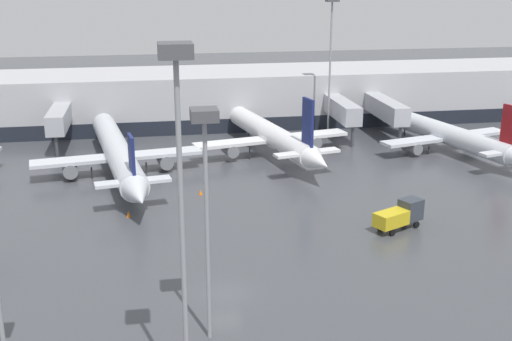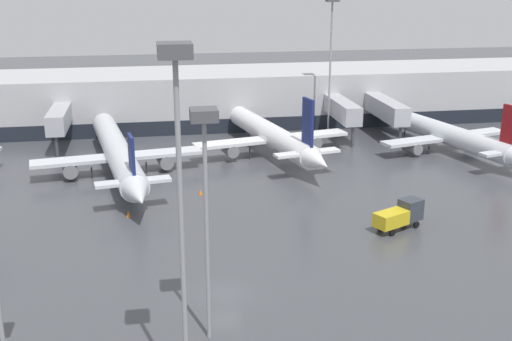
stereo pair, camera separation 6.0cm
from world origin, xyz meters
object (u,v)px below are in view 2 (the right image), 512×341
apron_light_mast_3 (205,159)px  apron_light_mast_4 (178,138)px  parked_jet_0 (446,134)px  traffic_cone_1 (178,161)px  traffic_cone_2 (201,192)px  traffic_cone_3 (128,214)px  parked_jet_4 (272,135)px  parked_jet_3 (118,153)px  apron_light_mast_2 (332,30)px  service_truck_2 (400,215)px

apron_light_mast_3 → apron_light_mast_4: 8.40m
parked_jet_0 → traffic_cone_1: bearing=75.1°
traffic_cone_2 → apron_light_mast_4: apron_light_mast_4 is taller
traffic_cone_3 → parked_jet_4: bearing=46.5°
parked_jet_0 → parked_jet_3: bearing=80.2°
parked_jet_4 → traffic_cone_2: 19.25m
apron_light_mast_2 → service_truck_2: bearing=-94.9°
parked_jet_4 → traffic_cone_2: size_ratio=54.55×
traffic_cone_1 → traffic_cone_3: traffic_cone_3 is taller
parked_jet_0 → traffic_cone_3: size_ratio=50.86×
parked_jet_0 → apron_light_mast_3: bearing=124.4°
apron_light_mast_2 → parked_jet_4: bearing=-138.5°
parked_jet_4 → apron_light_mast_2: bearing=-60.6°
parked_jet_0 → parked_jet_4: 25.56m
parked_jet_4 → apron_light_mast_4: apron_light_mast_4 is taller
parked_jet_3 → service_truck_2: bearing=-138.2°
traffic_cone_2 → apron_light_mast_3: apron_light_mast_3 is taller
parked_jet_4 → service_truck_2: size_ratio=5.68×
traffic_cone_2 → apron_light_mast_2: bearing=47.7°
parked_jet_3 → parked_jet_4: bearing=-85.1°
traffic_cone_2 → traffic_cone_3: 10.16m
traffic_cone_2 → service_truck_2: bearing=-35.9°
parked_jet_4 → traffic_cone_2: bearing=130.3°
parked_jet_3 → apron_light_mast_2: bearing=-74.1°
parked_jet_0 → traffic_cone_3: (-45.43, -19.18, -2.23)m
traffic_cone_1 → apron_light_mast_2: bearing=24.1°
parked_jet_0 → traffic_cone_2: (-37.13, -13.31, -2.26)m
parked_jet_3 → parked_jet_4: 22.11m
service_truck_2 → parked_jet_4: bearing=78.9°
parked_jet_3 → apron_light_mast_4: apron_light_mast_4 is taller
parked_jet_0 → apron_light_mast_2: apron_light_mast_2 is taller
traffic_cone_2 → apron_light_mast_2: size_ratio=0.03×
service_truck_2 → traffic_cone_2: (-19.30, 13.96, -1.26)m
traffic_cone_1 → apron_light_mast_4: size_ratio=0.03×
parked_jet_0 → traffic_cone_2: 39.51m
parked_jet_4 → apron_light_mast_3: 49.23m
apron_light_mast_3 → apron_light_mast_4: apron_light_mast_4 is taller
parked_jet_4 → apron_light_mast_2: (11.02, 9.76, 13.76)m
parked_jet_3 → apron_light_mast_4: size_ratio=1.85×
traffic_cone_3 → apron_light_mast_2: (30.95, 30.73, 16.39)m
traffic_cone_2 → apron_light_mast_2: apron_light_mast_2 is taller
parked_jet_0 → apron_light_mast_4: bearing=127.4°
parked_jet_4 → traffic_cone_1: bearing=83.1°
parked_jet_3 → traffic_cone_1: size_ratio=73.55×
traffic_cone_2 → parked_jet_0: bearing=19.7°
parked_jet_3 → apron_light_mast_2: (32.49, 15.05, 13.81)m
parked_jet_0 → apron_light_mast_4: 67.67m
parked_jet_0 → parked_jet_3: size_ratio=0.86×
service_truck_2 → traffic_cone_2: bearing=118.2°
apron_light_mast_2 → apron_light_mast_4: size_ratio=0.99×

